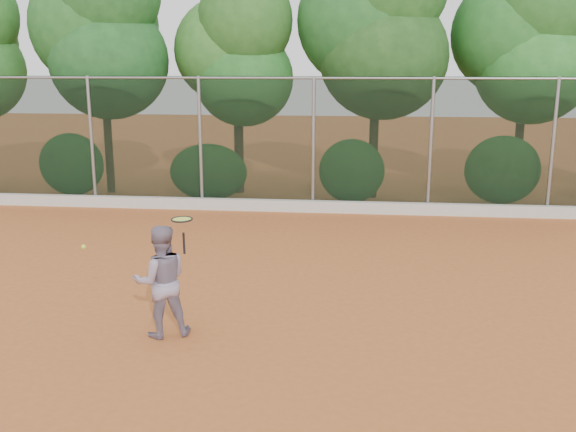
# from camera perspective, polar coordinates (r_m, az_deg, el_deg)

# --- Properties ---
(ground) EXTENTS (80.00, 80.00, 0.00)m
(ground) POSITION_cam_1_polar(r_m,az_deg,el_deg) (10.39, -0.61, -7.99)
(ground) COLOR #B15B29
(ground) RESTS_ON ground
(concrete_curb) EXTENTS (24.00, 0.20, 0.30)m
(concrete_curb) POSITION_cam_1_polar(r_m,az_deg,el_deg) (16.87, 2.17, 0.86)
(concrete_curb) COLOR beige
(concrete_curb) RESTS_ON ground
(tennis_player) EXTENTS (0.96, 0.86, 1.62)m
(tennis_player) POSITION_cam_1_polar(r_m,az_deg,el_deg) (9.23, -11.21, -5.70)
(tennis_player) COLOR gray
(tennis_player) RESTS_ON ground
(chainlink_fence) EXTENTS (24.09, 0.09, 3.50)m
(chainlink_fence) POSITION_cam_1_polar(r_m,az_deg,el_deg) (16.77, 2.27, 6.71)
(chainlink_fence) COLOR black
(chainlink_fence) RESTS_ON ground
(foliage_backdrop) EXTENTS (23.70, 3.63, 7.55)m
(foliage_backdrop) POSITION_cam_1_polar(r_m,az_deg,el_deg) (18.69, 1.06, 15.20)
(foliage_backdrop) COLOR #3A2816
(foliage_backdrop) RESTS_ON ground
(tennis_racket) EXTENTS (0.36, 0.36, 0.52)m
(tennis_racket) POSITION_cam_1_polar(r_m,az_deg,el_deg) (8.76, -9.40, -0.55)
(tennis_racket) COLOR black
(tennis_racket) RESTS_ON ground
(tennis_ball_in_flight) EXTENTS (0.07, 0.07, 0.07)m
(tennis_ball_in_flight) POSITION_cam_1_polar(r_m,az_deg,el_deg) (9.54, -17.72, -2.62)
(tennis_ball_in_flight) COLOR #C3E333
(tennis_ball_in_flight) RESTS_ON ground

